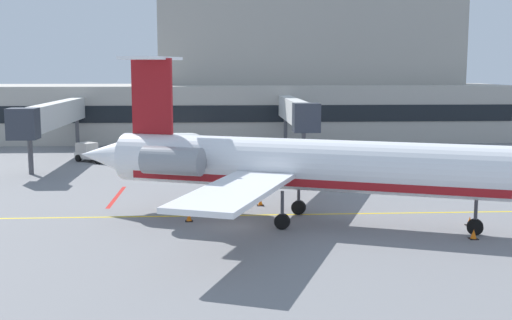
{
  "coord_description": "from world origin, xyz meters",
  "views": [
    {
      "loc": [
        -1.38,
        -37.61,
        9.28
      ],
      "look_at": [
        1.26,
        6.05,
        3.0
      ],
      "focal_mm": 45.19,
      "sensor_mm": 36.0,
      "label": 1
    }
  ],
  "objects_px": {
    "belt_loader": "(332,167)",
    "fuel_tank": "(170,145)",
    "pushback_tractor": "(276,158)",
    "regional_jet": "(301,165)",
    "baggage_tug": "(92,153)"
  },
  "relations": [
    {
      "from": "regional_jet",
      "to": "belt_loader",
      "type": "distance_m",
      "value": 16.61
    },
    {
      "from": "fuel_tank",
      "to": "regional_jet",
      "type": "bearing_deg",
      "value": -69.96
    },
    {
      "from": "pushback_tractor",
      "to": "fuel_tank",
      "type": "xyz_separation_m",
      "value": [
        -10.23,
        5.09,
        0.64
      ]
    },
    {
      "from": "fuel_tank",
      "to": "pushback_tractor",
      "type": "bearing_deg",
      "value": -26.44
    },
    {
      "from": "regional_jet",
      "to": "belt_loader",
      "type": "bearing_deg",
      "value": 73.33
    },
    {
      "from": "baggage_tug",
      "to": "regional_jet",
      "type": "bearing_deg",
      "value": -56.65
    },
    {
      "from": "pushback_tractor",
      "to": "regional_jet",
      "type": "bearing_deg",
      "value": -91.17
    },
    {
      "from": "pushback_tractor",
      "to": "belt_loader",
      "type": "bearing_deg",
      "value": -54.7
    },
    {
      "from": "pushback_tractor",
      "to": "fuel_tank",
      "type": "height_order",
      "value": "fuel_tank"
    },
    {
      "from": "baggage_tug",
      "to": "fuel_tank",
      "type": "xyz_separation_m",
      "value": [
        7.73,
        0.21,
        0.68
      ]
    },
    {
      "from": "pushback_tractor",
      "to": "belt_loader",
      "type": "distance_m",
      "value": 7.38
    },
    {
      "from": "belt_loader",
      "to": "fuel_tank",
      "type": "xyz_separation_m",
      "value": [
        -14.5,
        11.11,
        0.61
      ]
    },
    {
      "from": "regional_jet",
      "to": "fuel_tank",
      "type": "xyz_separation_m",
      "value": [
        -9.79,
        26.83,
        -1.97
      ]
    },
    {
      "from": "baggage_tug",
      "to": "pushback_tractor",
      "type": "relative_size",
      "value": 1.16
    },
    {
      "from": "baggage_tug",
      "to": "pushback_tractor",
      "type": "xyz_separation_m",
      "value": [
        17.96,
        -4.88,
        0.05
      ]
    }
  ]
}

